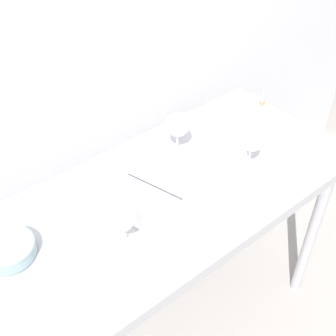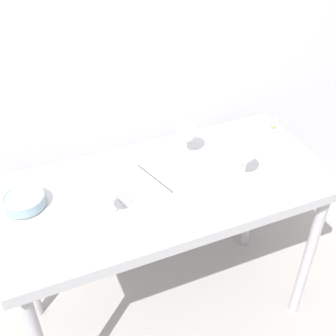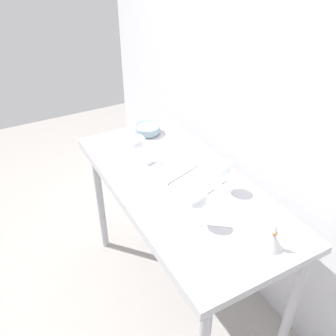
# 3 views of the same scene
# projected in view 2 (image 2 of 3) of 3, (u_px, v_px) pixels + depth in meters

# --- Properties ---
(ground_plane) EXTENTS (6.00, 6.00, 0.00)m
(ground_plane) POSITION_uv_depth(u_px,v_px,m) (166.00, 310.00, 2.37)
(ground_plane) COLOR #9B9691
(back_wall) EXTENTS (3.80, 0.04, 2.60)m
(back_wall) POSITION_uv_depth(u_px,v_px,m) (123.00, 48.00, 1.93)
(back_wall) COLOR silver
(back_wall) RESTS_ON ground_plane
(steel_counter) EXTENTS (1.40, 0.65, 0.90)m
(steel_counter) POSITION_uv_depth(u_px,v_px,m) (167.00, 203.00, 1.88)
(steel_counter) COLOR #ADADB2
(steel_counter) RESTS_ON ground_plane
(wine_glass_far_right) EXTENTS (0.09, 0.09, 0.18)m
(wine_glass_far_right) POSITION_uv_depth(u_px,v_px,m) (187.00, 132.00, 1.89)
(wine_glass_far_right) COLOR white
(wine_glass_far_right) RESTS_ON steel_counter
(wine_glass_near_right) EXTENTS (0.09, 0.09, 0.18)m
(wine_glass_near_right) POSITION_uv_depth(u_px,v_px,m) (244.00, 153.00, 1.76)
(wine_glass_near_right) COLOR white
(wine_glass_near_right) RESTS_ON steel_counter
(wine_glass_near_left) EXTENTS (0.08, 0.08, 0.17)m
(wine_glass_near_left) POSITION_uv_depth(u_px,v_px,m) (108.00, 193.00, 1.58)
(wine_glass_near_left) COLOR white
(wine_glass_near_left) RESTS_ON steel_counter
(open_notebook) EXTENTS (0.43, 0.33, 0.01)m
(open_notebook) POSITION_uv_depth(u_px,v_px,m) (154.00, 179.00, 1.83)
(open_notebook) COLOR white
(open_notebook) RESTS_ON steel_counter
(tasting_sheet_upper) EXTENTS (0.28, 0.30, 0.00)m
(tasting_sheet_upper) POSITION_uv_depth(u_px,v_px,m) (230.00, 155.00, 1.97)
(tasting_sheet_upper) COLOR white
(tasting_sheet_upper) RESTS_ON steel_counter
(tasting_sheet_lower) EXTENTS (0.19, 0.25, 0.00)m
(tasting_sheet_lower) POSITION_uv_depth(u_px,v_px,m) (79.00, 188.00, 1.79)
(tasting_sheet_lower) COLOR white
(tasting_sheet_lower) RESTS_ON steel_counter
(tasting_bowl) EXTENTS (0.16, 0.16, 0.05)m
(tasting_bowl) POSITION_uv_depth(u_px,v_px,m) (24.00, 200.00, 1.68)
(tasting_bowl) COLOR beige
(tasting_bowl) RESTS_ON steel_counter
(decanter_funnel) EXTENTS (0.09, 0.09, 0.13)m
(decanter_funnel) POSITION_uv_depth(u_px,v_px,m) (272.00, 134.00, 2.04)
(decanter_funnel) COLOR silver
(decanter_funnel) RESTS_ON steel_counter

